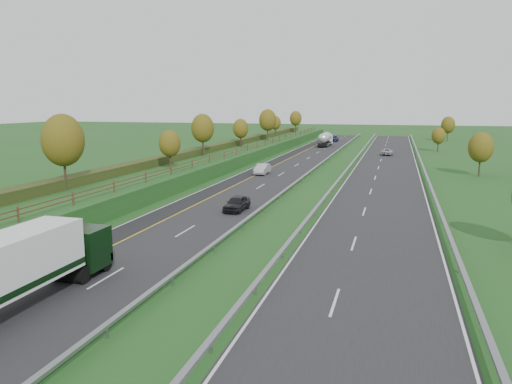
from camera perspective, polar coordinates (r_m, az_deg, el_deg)
ground at (r=71.18m, az=7.48°, el=1.37°), size 400.00×400.00×0.00m
near_carriageway at (r=77.55m, az=2.16°, el=2.17°), size 10.50×200.00×0.04m
far_carriageway at (r=75.43m, az=14.44°, el=1.64°), size 10.50×200.00×0.04m
hard_shoulder at (r=78.51m, az=-0.50°, el=2.28°), size 3.00×200.00×0.04m
lane_markings at (r=76.19m, az=6.83°, el=1.99°), size 26.75×200.00×0.01m
embankment_left at (r=81.45m, az=-6.77°, el=3.18°), size 12.00×200.00×2.00m
hedge_left at (r=82.07m, az=-8.08°, el=4.29°), size 2.20×180.00×1.10m
fence_left at (r=79.26m, az=-3.89°, el=4.30°), size 0.12×189.06×1.20m
median_barrier_near at (r=76.34m, az=6.33°, el=2.44°), size 0.32×200.00×0.71m
median_barrier_far at (r=75.68m, az=10.14°, el=2.28°), size 0.32×200.00×0.71m
outer_barrier_far at (r=75.45m, az=18.87°, el=1.88°), size 0.32×200.00×0.71m
trees_left at (r=77.75m, az=-7.56°, el=6.81°), size 6.64×164.30×7.66m
trees_far at (r=104.73m, az=22.31°, el=5.80°), size 8.45×118.60×7.12m
road_tanker at (r=128.76m, az=7.93°, el=6.03°), size 2.40×11.22×3.46m
car_dark_near at (r=49.98m, az=-2.20°, el=-1.30°), size 1.92×4.46×1.50m
car_silver_mid at (r=76.29m, az=0.73°, el=2.66°), size 1.69×4.80×1.58m
car_small_far at (r=145.64m, az=8.92°, el=6.05°), size 2.46×5.53×1.57m
car_oncoming at (r=108.67m, az=14.76°, el=4.47°), size 2.44×4.96×1.36m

